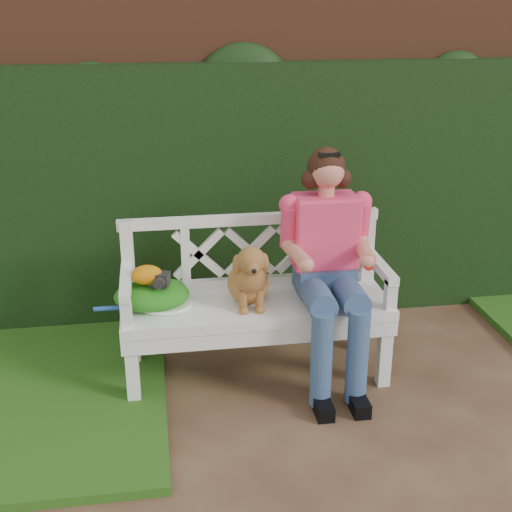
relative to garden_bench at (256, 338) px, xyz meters
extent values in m
plane|color=#432619|center=(0.57, -0.86, -0.24)|extent=(60.00, 60.00, 0.00)
cube|color=brown|center=(0.57, 1.04, 0.86)|extent=(10.00, 0.30, 2.20)
cube|color=#193513|center=(0.57, 0.82, 0.61)|extent=(10.00, 0.18, 1.70)
cube|color=black|center=(-0.53, -0.02, 0.42)|extent=(0.12, 0.10, 0.07)
ellipsoid|color=#C4700A|center=(-0.60, 0.00, 0.43)|extent=(0.17, 0.13, 0.11)
camera|label=1|loc=(-0.53, -3.45, 1.87)|focal=48.00mm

